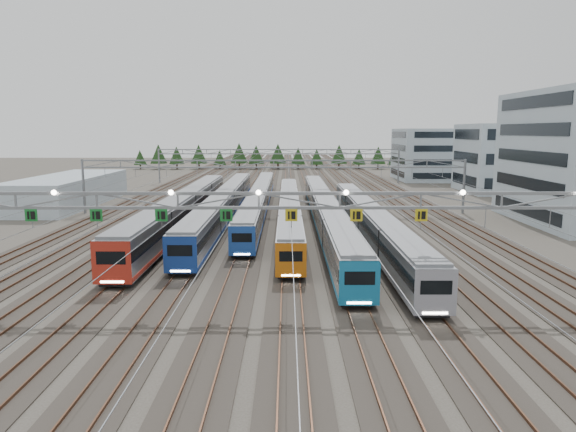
{
  "coord_description": "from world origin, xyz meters",
  "views": [
    {
      "loc": [
        1.96,
        -35.09,
        12.05
      ],
      "look_at": [
        2.04,
        16.39,
        3.5
      ],
      "focal_mm": 32.0,
      "sensor_mm": 36.0,
      "label": 1
    }
  ],
  "objects_px": {
    "train_f": "(370,222)",
    "gantry_near": "(258,204)",
    "train_d": "(289,210)",
    "train_c": "(259,199)",
    "gantry_far": "(279,156)",
    "west_shed": "(68,190)",
    "train_e": "(325,211)",
    "depot_bldg_mid": "(500,158)",
    "train_b": "(225,204)",
    "depot_bldg_north": "(442,154)",
    "gantry_mid": "(274,170)",
    "train_a": "(185,208)"
  },
  "relations": [
    {
      "from": "train_e",
      "to": "depot_bldg_north",
      "type": "relative_size",
      "value": 2.87
    },
    {
      "from": "train_d",
      "to": "train_e",
      "type": "distance_m",
      "value": 4.86
    },
    {
      "from": "train_b",
      "to": "west_shed",
      "type": "xyz_separation_m",
      "value": [
        -27.4,
        13.32,
        0.3
      ]
    },
    {
      "from": "depot_bldg_mid",
      "to": "west_shed",
      "type": "xyz_separation_m",
      "value": [
        -78.5,
        -18.17,
        -4.34
      ]
    },
    {
      "from": "train_e",
      "to": "gantry_far",
      "type": "bearing_deg",
      "value": 96.88
    },
    {
      "from": "train_c",
      "to": "gantry_far",
      "type": "relative_size",
      "value": 1.08
    },
    {
      "from": "train_d",
      "to": "train_c",
      "type": "bearing_deg",
      "value": 112.43
    },
    {
      "from": "train_d",
      "to": "train_f",
      "type": "relative_size",
      "value": 1.04
    },
    {
      "from": "train_a",
      "to": "gantry_mid",
      "type": "bearing_deg",
      "value": 41.43
    },
    {
      "from": "gantry_far",
      "to": "west_shed",
      "type": "xyz_separation_m",
      "value": [
        -34.15,
        -36.02,
        -4.02
      ]
    },
    {
      "from": "train_b",
      "to": "gantry_far",
      "type": "height_order",
      "value": "gantry_far"
    },
    {
      "from": "train_e",
      "to": "gantry_far",
      "type": "height_order",
      "value": "gantry_far"
    },
    {
      "from": "gantry_near",
      "to": "depot_bldg_mid",
      "type": "bearing_deg",
      "value": 56.58
    },
    {
      "from": "gantry_near",
      "to": "west_shed",
      "type": "height_order",
      "value": "gantry_near"
    },
    {
      "from": "train_e",
      "to": "depot_bldg_north",
      "type": "height_order",
      "value": "depot_bldg_north"
    },
    {
      "from": "depot_bldg_mid",
      "to": "train_e",
      "type": "bearing_deg",
      "value": -134.65
    },
    {
      "from": "gantry_near",
      "to": "train_b",
      "type": "bearing_deg",
      "value": 100.61
    },
    {
      "from": "train_f",
      "to": "train_b",
      "type": "bearing_deg",
      "value": 141.45
    },
    {
      "from": "train_e",
      "to": "depot_bldg_mid",
      "type": "relative_size",
      "value": 3.95
    },
    {
      "from": "train_e",
      "to": "depot_bldg_mid",
      "type": "bearing_deg",
      "value": 45.35
    },
    {
      "from": "train_d",
      "to": "train_b",
      "type": "bearing_deg",
      "value": 152.28
    },
    {
      "from": "gantry_far",
      "to": "depot_bldg_mid",
      "type": "height_order",
      "value": "depot_bldg_mid"
    },
    {
      "from": "train_a",
      "to": "train_f",
      "type": "distance_m",
      "value": 24.15
    },
    {
      "from": "gantry_near",
      "to": "depot_bldg_mid",
      "type": "height_order",
      "value": "depot_bldg_mid"
    },
    {
      "from": "west_shed",
      "to": "depot_bldg_mid",
      "type": "bearing_deg",
      "value": 13.03
    },
    {
      "from": "train_d",
      "to": "depot_bldg_north",
      "type": "height_order",
      "value": "depot_bldg_north"
    },
    {
      "from": "train_b",
      "to": "train_d",
      "type": "relative_size",
      "value": 1.14
    },
    {
      "from": "gantry_mid",
      "to": "train_c",
      "type": "bearing_deg",
      "value": 140.9
    },
    {
      "from": "train_c",
      "to": "depot_bldg_mid",
      "type": "relative_size",
      "value": 3.81
    },
    {
      "from": "train_d",
      "to": "gantry_mid",
      "type": "bearing_deg",
      "value": 103.93
    },
    {
      "from": "gantry_far",
      "to": "depot_bldg_north",
      "type": "bearing_deg",
      "value": 11.24
    },
    {
      "from": "train_b",
      "to": "depot_bldg_mid",
      "type": "xyz_separation_m",
      "value": [
        51.1,
        31.49,
        4.65
      ]
    },
    {
      "from": "gantry_mid",
      "to": "gantry_far",
      "type": "xyz_separation_m",
      "value": [
        0.0,
        45.0,
        0.0
      ]
    },
    {
      "from": "train_b",
      "to": "train_e",
      "type": "relative_size",
      "value": 0.96
    },
    {
      "from": "train_f",
      "to": "gantry_mid",
      "type": "distance_m",
      "value": 22.24
    },
    {
      "from": "train_c",
      "to": "train_f",
      "type": "height_order",
      "value": "train_f"
    },
    {
      "from": "depot_bldg_north",
      "to": "train_c",
      "type": "bearing_deg",
      "value": -129.89
    },
    {
      "from": "train_b",
      "to": "train_d",
      "type": "bearing_deg",
      "value": -27.72
    },
    {
      "from": "train_e",
      "to": "train_b",
      "type": "bearing_deg",
      "value": 154.07
    },
    {
      "from": "train_e",
      "to": "train_c",
      "type": "bearing_deg",
      "value": 125.25
    },
    {
      "from": "gantry_mid",
      "to": "west_shed",
      "type": "bearing_deg",
      "value": 165.27
    },
    {
      "from": "train_f",
      "to": "gantry_near",
      "type": "height_order",
      "value": "gantry_near"
    },
    {
      "from": "train_c",
      "to": "depot_bldg_north",
      "type": "relative_size",
      "value": 2.77
    },
    {
      "from": "west_shed",
      "to": "train_b",
      "type": "bearing_deg",
      "value": -25.93
    },
    {
      "from": "train_f",
      "to": "depot_bldg_mid",
      "type": "relative_size",
      "value": 3.22
    },
    {
      "from": "train_a",
      "to": "depot_bldg_mid",
      "type": "xyz_separation_m",
      "value": [
        55.6,
        37.08,
        4.49
      ]
    },
    {
      "from": "train_b",
      "to": "train_f",
      "type": "bearing_deg",
      "value": -38.55
    },
    {
      "from": "train_b",
      "to": "gantry_mid",
      "type": "bearing_deg",
      "value": 32.75
    },
    {
      "from": "train_d",
      "to": "train_e",
      "type": "xyz_separation_m",
      "value": [
        4.5,
        -1.84,
        0.16
      ]
    },
    {
      "from": "train_b",
      "to": "train_e",
      "type": "xyz_separation_m",
      "value": [
        13.5,
        -6.56,
        -0.01
      ]
    }
  ]
}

